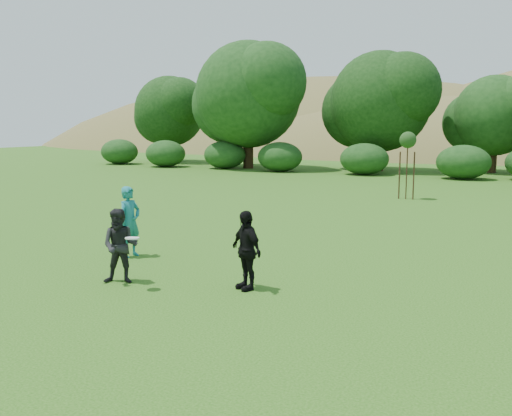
{
  "coord_description": "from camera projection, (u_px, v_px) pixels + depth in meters",
  "views": [
    {
      "loc": [
        6.38,
        -9.37,
        3.15
      ],
      "look_at": [
        0.0,
        3.0,
        1.1
      ],
      "focal_mm": 40.0,
      "sensor_mm": 36.0,
      "label": 1
    }
  ],
  "objects": [
    {
      "name": "sapling",
      "position": [
        408.0,
        142.0,
        23.86
      ],
      "size": [
        0.7,
        0.7,
        2.85
      ],
      "color": "#392116",
      "rests_on": "ground"
    },
    {
      "name": "hillside",
      "position": [
        483.0,
        242.0,
        73.78
      ],
      "size": [
        150.0,
        72.0,
        52.0
      ],
      "color": "olive",
      "rests_on": "ground"
    },
    {
      "name": "player_black",
      "position": [
        246.0,
        250.0,
        10.88
      ],
      "size": [
        0.97,
        0.77,
        1.53
      ],
      "primitive_type": "imported",
      "rotation": [
        0.0,
        0.0,
        -0.51
      ],
      "color": "black",
      "rests_on": "ground"
    },
    {
      "name": "player_teal",
      "position": [
        130.0,
        222.0,
        13.59
      ],
      "size": [
        0.47,
        0.66,
        1.69
      ],
      "primitive_type": "imported",
      "rotation": [
        0.0,
        0.0,
        1.46
      ],
      "color": "#1A7279",
      "rests_on": "ground"
    },
    {
      "name": "ground",
      "position": [
        189.0,
        280.0,
        11.59
      ],
      "size": [
        120.0,
        120.0,
        0.0
      ],
      "primitive_type": "plane",
      "color": "#19470C",
      "rests_on": "ground"
    },
    {
      "name": "player_grey",
      "position": [
        120.0,
        246.0,
        11.32
      ],
      "size": [
        0.9,
        0.83,
        1.5
      ],
      "primitive_type": "imported",
      "rotation": [
        0.0,
        0.0,
        0.45
      ],
      "color": "black",
      "rests_on": "ground"
    },
    {
      "name": "frisbee",
      "position": [
        132.0,
        238.0,
        10.81
      ],
      "size": [
        0.27,
        0.27,
        0.04
      ],
      "color": "white",
      "rests_on": "ground"
    },
    {
      "name": "tree_row",
      "position": [
        496.0,
        96.0,
        34.64
      ],
      "size": [
        53.92,
        10.38,
        9.62
      ],
      "color": "#3A2616",
      "rests_on": "ground"
    }
  ]
}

